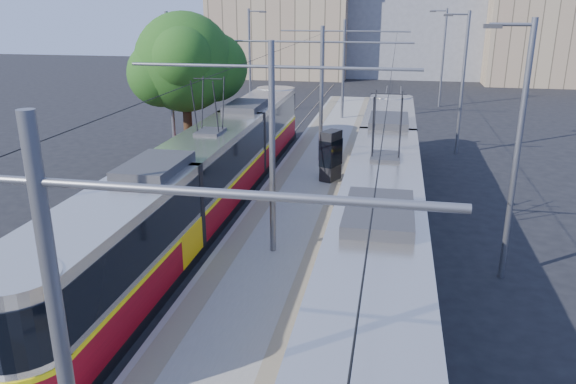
# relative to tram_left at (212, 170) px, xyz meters

# --- Properties ---
(platform) EXTENTS (4.00, 50.00, 0.30)m
(platform) POSITION_rel_tram_left_xyz_m (3.60, 4.56, -1.56)
(platform) COLOR gray
(platform) RESTS_ON ground
(tactile_strip_left) EXTENTS (0.70, 50.00, 0.01)m
(tactile_strip_left) POSITION_rel_tram_left_xyz_m (2.15, 4.56, -1.40)
(tactile_strip_left) COLOR gray
(tactile_strip_left) RESTS_ON platform
(tactile_strip_right) EXTENTS (0.70, 50.00, 0.01)m
(tactile_strip_right) POSITION_rel_tram_left_xyz_m (5.05, 4.56, -1.40)
(tactile_strip_right) COLOR gray
(tactile_strip_right) RESTS_ON platform
(rails) EXTENTS (8.71, 70.00, 0.03)m
(rails) POSITION_rel_tram_left_xyz_m (3.60, 4.56, -1.69)
(rails) COLOR gray
(rails) RESTS_ON ground
(tram_left) EXTENTS (2.43, 27.99, 5.50)m
(tram_left) POSITION_rel_tram_left_xyz_m (0.00, 0.00, 0.00)
(tram_left) COLOR black
(tram_left) RESTS_ON ground
(tram_right) EXTENTS (2.43, 29.26, 5.50)m
(tram_right) POSITION_rel_tram_left_xyz_m (7.20, -2.66, 0.15)
(tram_right) COLOR black
(tram_right) RESTS_ON ground
(catenary) EXTENTS (9.20, 70.00, 7.00)m
(catenary) POSITION_rel_tram_left_xyz_m (3.60, 1.72, 2.81)
(catenary) COLOR slate
(catenary) RESTS_ON platform
(street_lamps) EXTENTS (15.18, 38.22, 8.00)m
(street_lamps) POSITION_rel_tram_left_xyz_m (3.60, 8.56, 2.47)
(street_lamps) COLOR slate
(street_lamps) RESTS_ON ground
(shelter) EXTENTS (1.05, 1.26, 2.40)m
(shelter) POSITION_rel_tram_left_xyz_m (4.57, 4.01, -0.15)
(shelter) COLOR black
(shelter) RESTS_ON platform
(tree) EXTENTS (5.53, 5.12, 8.04)m
(tree) POSITION_rel_tram_left_xyz_m (-2.88, 6.05, 3.73)
(tree) COLOR #382314
(tree) RESTS_ON ground
(building_left) EXTENTS (16.32, 12.24, 12.05)m
(building_left) POSITION_rel_tram_left_xyz_m (-6.40, 47.56, 4.32)
(building_left) COLOR tan
(building_left) RESTS_ON ground
(building_centre) EXTENTS (18.36, 14.28, 17.10)m
(building_centre) POSITION_rel_tram_left_xyz_m (9.60, 51.56, 6.85)
(building_centre) COLOR gray
(building_centre) RESTS_ON ground
(building_right) EXTENTS (14.28, 10.20, 11.14)m
(building_right) POSITION_rel_tram_left_xyz_m (23.60, 45.56, 3.87)
(building_right) COLOR tan
(building_right) RESTS_ON ground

